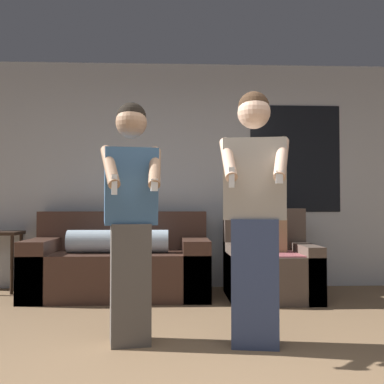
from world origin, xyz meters
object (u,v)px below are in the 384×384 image
armchair (270,267)px  person_left (131,217)px  couch (120,265)px  person_right (254,214)px

armchair → person_left: size_ratio=0.55×
couch → person_left: 1.84m
armchair → person_right: person_right is taller
couch → person_right: size_ratio=1.08×
armchair → person_left: bearing=-130.6°
couch → armchair: size_ratio=2.04×
person_left → person_right: bearing=-5.1°
couch → armchair: bearing=-6.3°
couch → person_right: (1.15, -1.81, 0.59)m
couch → person_right: bearing=-57.5°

